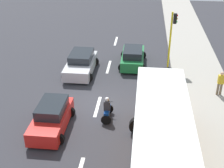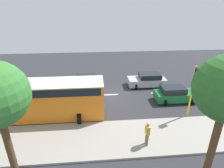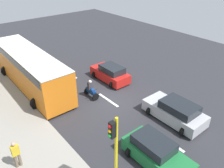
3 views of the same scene
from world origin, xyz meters
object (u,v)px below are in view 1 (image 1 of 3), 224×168
object	(u,v)px
car_green	(133,57)
motorcycle	(107,110)
car_silver	(81,64)
city_bus	(162,150)
car_red	(52,118)
traffic_light_corner	(172,32)
pedestrian_near_signal	(221,83)

from	to	relation	value
car_green	motorcycle	world-z (taller)	motorcycle
car_silver	city_bus	xyz separation A→B (m)	(5.78, -10.88, 1.13)
car_red	traffic_light_corner	distance (m)	11.70
city_bus	traffic_light_corner	size ratio (longest dim) A/B	2.44
car_red	car_silver	world-z (taller)	same
car_red	pedestrian_near_signal	distance (m)	11.16
motorcycle	traffic_light_corner	distance (m)	9.10
traffic_light_corner	pedestrian_near_signal	bearing A→B (deg)	-55.11
car_green	car_silver	distance (m)	4.28
car_silver	motorcycle	distance (m)	6.76
city_bus	car_red	bearing A→B (deg)	149.77
car_silver	car_green	bearing A→B (deg)	23.44
car_green	city_bus	xyz separation A→B (m)	(1.85, -12.58, 1.14)
car_silver	pedestrian_near_signal	size ratio (longest dim) A/B	2.56
car_red	car_silver	xyz separation A→B (m)	(0.21, 7.39, 0.00)
car_silver	motorcycle	xyz separation A→B (m)	(2.81, -6.15, -0.07)
city_bus	traffic_light_corner	distance (m)	12.63
motorcycle	traffic_light_corner	bearing A→B (deg)	62.51
motorcycle	traffic_light_corner	size ratio (longest dim) A/B	0.34
pedestrian_near_signal	car_red	bearing A→B (deg)	-155.30
car_silver	city_bus	world-z (taller)	city_bus
city_bus	pedestrian_near_signal	distance (m)	9.18
city_bus	pedestrian_near_signal	world-z (taller)	city_bus
pedestrian_near_signal	city_bus	bearing A→B (deg)	-117.02
car_green	car_silver	size ratio (longest dim) A/B	0.92
motorcycle	traffic_light_corner	xyz separation A→B (m)	(4.06, 7.81, 2.29)
car_silver	car_red	bearing A→B (deg)	-91.59
city_bus	pedestrian_near_signal	bearing A→B (deg)	62.98
car_green	pedestrian_near_signal	size ratio (longest dim) A/B	2.36
motorcycle	pedestrian_near_signal	size ratio (longest dim) A/B	0.91
traffic_light_corner	motorcycle	bearing A→B (deg)	-117.49
city_bus	car_green	bearing A→B (deg)	98.35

